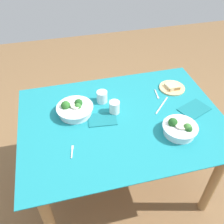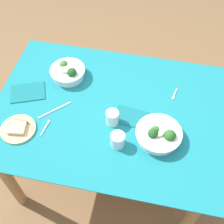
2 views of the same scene
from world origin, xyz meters
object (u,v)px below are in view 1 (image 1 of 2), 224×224
object	(u,v)px
water_glass_side	(102,97)
fork_by_near_bowl	(72,151)
broccoli_bowl_far	(75,109)
napkin_folded_upper	(102,119)
water_glass_center	(114,107)
napkin_folded_lower	(194,109)
fork_by_far_bowl	(157,94)
bread_side_plate	(172,87)
broccoli_bowl_near	(180,129)
table_knife_left	(162,105)

from	to	relation	value
water_glass_side	fork_by_near_bowl	distance (m)	0.50
broccoli_bowl_far	napkin_folded_upper	distance (m)	0.21
broccoli_bowl_far	water_glass_center	world-z (taller)	broccoli_bowl_far
water_glass_center	napkin_folded_lower	world-z (taller)	water_glass_center
fork_by_far_bowl	bread_side_plate	bearing A→B (deg)	114.97
bread_side_plate	napkin_folded_lower	distance (m)	0.27
broccoli_bowl_near	napkin_folded_lower	xyz separation A→B (m)	(0.21, 0.19, -0.04)
water_glass_center	table_knife_left	bearing A→B (deg)	-2.33
table_knife_left	napkin_folded_upper	size ratio (longest dim) A/B	1.12
water_glass_center	fork_by_near_bowl	world-z (taller)	water_glass_center
broccoli_bowl_near	table_knife_left	world-z (taller)	broccoli_bowl_near
fork_by_near_bowl	table_knife_left	world-z (taller)	same
broccoli_bowl_far	bread_side_plate	bearing A→B (deg)	7.57
water_glass_center	fork_by_far_bowl	distance (m)	0.38
bread_side_plate	fork_by_far_bowl	xyz separation A→B (m)	(-0.15, -0.05, -0.01)
water_glass_center	fork_by_far_bowl	world-z (taller)	water_glass_center
bread_side_plate	table_knife_left	world-z (taller)	bread_side_plate
broccoli_bowl_near	bread_side_plate	size ratio (longest dim) A/B	1.12
broccoli_bowl_far	table_knife_left	xyz separation A→B (m)	(0.62, -0.07, -0.04)
fork_by_far_bowl	fork_by_near_bowl	size ratio (longest dim) A/B	1.18
water_glass_center	napkin_folded_lower	distance (m)	0.57
broccoli_bowl_near	broccoli_bowl_far	bearing A→B (deg)	150.52
table_knife_left	napkin_folded_lower	xyz separation A→B (m)	(0.21, -0.10, 0.00)
broccoli_bowl_far	table_knife_left	bearing A→B (deg)	-6.36
broccoli_bowl_near	bread_side_plate	bearing A→B (deg)	71.02
broccoli_bowl_near	water_glass_center	world-z (taller)	broccoli_bowl_near
broccoli_bowl_far	fork_by_far_bowl	xyz separation A→B (m)	(0.63, 0.06, -0.03)
broccoli_bowl_far	napkin_folded_upper	size ratio (longest dim) A/B	1.33
fork_by_far_bowl	napkin_folded_upper	distance (m)	0.49
broccoli_bowl_near	napkin_folded_lower	bearing A→B (deg)	41.87
broccoli_bowl_far	bread_side_plate	world-z (taller)	broccoli_bowl_far
water_glass_center	water_glass_side	bearing A→B (deg)	112.93
fork_by_near_bowl	napkin_folded_lower	size ratio (longest dim) A/B	0.46
napkin_folded_lower	fork_by_near_bowl	bearing A→B (deg)	-169.23
table_knife_left	bread_side_plate	bearing A→B (deg)	2.45
table_knife_left	napkin_folded_upper	bearing A→B (deg)	139.85
broccoli_bowl_far	fork_by_far_bowl	world-z (taller)	broccoli_bowl_far
broccoli_bowl_near	fork_by_far_bowl	world-z (taller)	broccoli_bowl_near
water_glass_center	fork_by_far_bowl	size ratio (longest dim) A/B	0.80
broccoli_bowl_far	broccoli_bowl_near	size ratio (longest dim) A/B	1.13
water_glass_center	napkin_folded_lower	size ratio (longest dim) A/B	0.44
fork_by_far_bowl	napkin_folded_lower	xyz separation A→B (m)	(0.20, -0.22, 0.00)
water_glass_side	water_glass_center	bearing A→B (deg)	-67.07
bread_side_plate	fork_by_far_bowl	world-z (taller)	bread_side_plate
broccoli_bowl_near	napkin_folded_upper	xyz separation A→B (m)	(-0.45, 0.24, -0.04)
water_glass_side	napkin_folded_lower	distance (m)	0.67
broccoli_bowl_far	broccoli_bowl_near	bearing A→B (deg)	-29.48
bread_side_plate	water_glass_side	xyz separation A→B (m)	(-0.57, -0.02, 0.03)
water_glass_center	napkin_folded_upper	distance (m)	0.12
broccoli_bowl_far	broccoli_bowl_near	xyz separation A→B (m)	(0.62, -0.35, 0.00)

